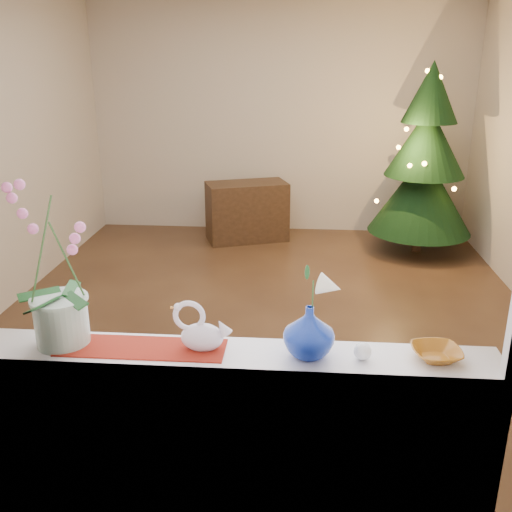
{
  "coord_description": "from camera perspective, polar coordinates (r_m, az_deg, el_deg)",
  "views": [
    {
      "loc": [
        0.26,
        -4.44,
        2.08
      ],
      "look_at": [
        0.02,
        -1.4,
        1.0
      ],
      "focal_mm": 40.0,
      "sensor_mm": 36.0,
      "label": 1
    }
  ],
  "objects": [
    {
      "name": "runner",
      "position": [
        2.45,
        -11.35,
        -8.97
      ],
      "size": [
        0.7,
        0.2,
        0.01
      ],
      "primitive_type": "cube",
      "color": "maroon",
      "rests_on": "windowsill"
    },
    {
      "name": "paperweight",
      "position": [
        2.35,
        10.62,
        -9.35
      ],
      "size": [
        0.08,
        0.08,
        0.07
      ],
      "primitive_type": "sphere",
      "rotation": [
        0.0,
        0.0,
        -0.15
      ],
      "color": "white",
      "rests_on": "windowsill"
    },
    {
      "name": "ground",
      "position": [
        4.91,
        1.06,
        -5.58
      ],
      "size": [
        5.0,
        5.0,
        0.0
      ],
      "primitive_type": "plane",
      "color": "#392417",
      "rests_on": "ground"
    },
    {
      "name": "orchid_pot",
      "position": [
        2.44,
        -19.49,
        -0.97
      ],
      "size": [
        0.31,
        0.31,
        0.7
      ],
      "primitive_type": null,
      "rotation": [
        0.0,
        0.0,
        0.38
      ],
      "color": "beige",
      "rests_on": "windowsill"
    },
    {
      "name": "blue_vase",
      "position": [
        2.31,
        5.33,
        -7.17
      ],
      "size": [
        0.24,
        0.24,
        0.25
      ],
      "primitive_type": "imported",
      "rotation": [
        0.0,
        0.0,
        -0.02
      ],
      "color": "navy",
      "rests_on": "windowsill"
    },
    {
      "name": "lily",
      "position": [
        2.22,
        5.51,
        -2.13
      ],
      "size": [
        0.14,
        0.08,
        0.19
      ],
      "primitive_type": null,
      "color": "white",
      "rests_on": "blue_vase"
    },
    {
      "name": "amber_dish",
      "position": [
        2.43,
        17.58,
        -9.36
      ],
      "size": [
        0.19,
        0.19,
        0.04
      ],
      "primitive_type": "imported",
      "rotation": [
        0.0,
        0.0,
        0.12
      ],
      "color": "#935614",
      "rests_on": "windowsill"
    },
    {
      "name": "window_frame",
      "position": [
        2.02,
        -3.05,
        8.72
      ],
      "size": [
        2.22,
        0.06,
        1.6
      ],
      "primitive_type": null,
      "color": "white",
      "rests_on": "windowsill"
    },
    {
      "name": "side_table",
      "position": [
        6.71,
        -0.91,
        4.47
      ],
      "size": [
        1.01,
        0.73,
        0.69
      ],
      "primitive_type": "cube",
      "rotation": [
        0.0,
        0.0,
        0.34
      ],
      "color": "black",
      "rests_on": "ground"
    },
    {
      "name": "wall_front",
      "position": [
        2.09,
        -2.99,
        -0.92
      ],
      "size": [
        4.5,
        0.1,
        2.7
      ],
      "primitive_type": "cube",
      "color": "beige",
      "rests_on": "ground"
    },
    {
      "name": "windowsill",
      "position": [
        2.39,
        -2.39,
        -9.97
      ],
      "size": [
        2.2,
        0.26,
        0.04
      ],
      "primitive_type": "cube",
      "color": "white",
      "rests_on": "window_apron"
    },
    {
      "name": "window_apron",
      "position": [
        2.58,
        -2.5,
        -19.89
      ],
      "size": [
        2.2,
        0.08,
        0.88
      ],
      "primitive_type": "cube",
      "color": "white",
      "rests_on": "ground"
    },
    {
      "name": "wall_back",
      "position": [
        6.98,
        2.44,
        13.46
      ],
      "size": [
        4.5,
        0.1,
        2.7
      ],
      "primitive_type": "cube",
      "color": "beige",
      "rests_on": "ground"
    },
    {
      "name": "xmas_tree",
      "position": [
        6.41,
        16.53,
        9.14
      ],
      "size": [
        1.45,
        1.45,
        2.03
      ],
      "primitive_type": null,
      "rotation": [
        0.0,
        0.0,
        0.39
      ],
      "color": "black",
      "rests_on": "ground"
    },
    {
      "name": "swan",
      "position": [
        2.36,
        -5.45,
        -7.09
      ],
      "size": [
        0.26,
        0.15,
        0.21
      ],
      "primitive_type": null,
      "rotation": [
        0.0,
        0.0,
        -0.16
      ],
      "color": "silver",
      "rests_on": "windowsill"
    }
  ]
}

